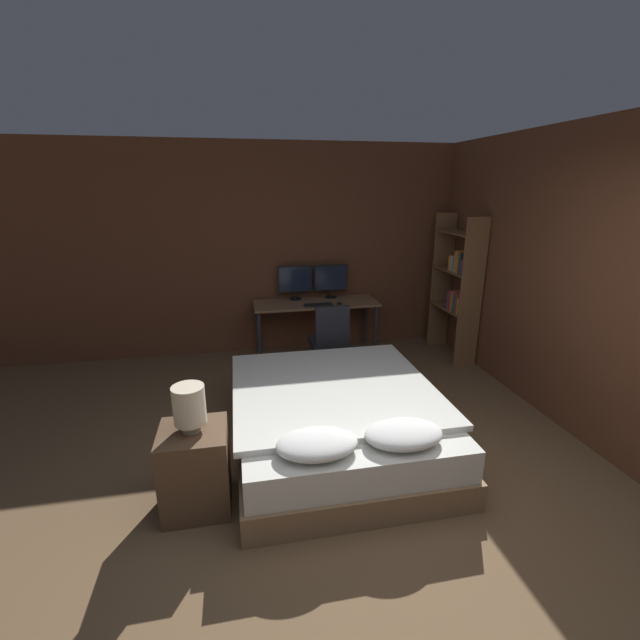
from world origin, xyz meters
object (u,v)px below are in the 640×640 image
object	(u,v)px
monitor_left	(295,281)
computer_mouse	(339,303)
monitor_right	(331,279)
office_chair	(330,350)
bookshelf	(459,283)
bed	(336,419)
desk	(316,309)
nightstand	(196,469)
bedside_lamp	(189,405)
keyboard	(318,305)

from	to	relation	value
monitor_left	computer_mouse	distance (m)	0.67
monitor_right	office_chair	xyz separation A→B (m)	(-0.22, -0.95, -0.62)
bookshelf	office_chair	bearing A→B (deg)	-169.02
bed	monitor_right	size ratio (longest dim) A/B	4.46
bed	monitor_left	distance (m)	2.41
office_chair	monitor_right	bearing A→B (deg)	76.91
desk	computer_mouse	xyz separation A→B (m)	(0.27, -0.18, 0.11)
nightstand	bedside_lamp	xyz separation A→B (m)	(-0.00, 0.00, 0.49)
desk	keyboard	xyz separation A→B (m)	(-0.00, -0.18, 0.10)
computer_mouse	office_chair	bearing A→B (deg)	-113.19
desk	monitor_left	world-z (taller)	monitor_left
bed	bookshelf	bearing A→B (deg)	40.38
monitor_left	keyboard	world-z (taller)	monitor_left
computer_mouse	bookshelf	xyz separation A→B (m)	(1.49, -0.25, 0.26)
nightstand	office_chair	xyz separation A→B (m)	(1.35, 1.87, 0.06)
bed	bookshelf	world-z (taller)	bookshelf
monitor_right	office_chair	world-z (taller)	monitor_right
nightstand	keyboard	distance (m)	2.83
keyboard	bookshelf	distance (m)	1.79
computer_mouse	bookshelf	bearing A→B (deg)	-9.64
computer_mouse	office_chair	xyz separation A→B (m)	(-0.25, -0.59, -0.39)
nightstand	office_chair	world-z (taller)	office_chair
office_chair	bookshelf	world-z (taller)	bookshelf
nightstand	monitor_left	xyz separation A→B (m)	(1.10, 2.82, 0.68)
office_chair	bookshelf	bearing A→B (deg)	10.98
desk	computer_mouse	bearing A→B (deg)	-33.89
desk	office_chair	distance (m)	0.82
desk	bed	bearing A→B (deg)	-96.04
bedside_lamp	computer_mouse	size ratio (longest dim) A/B	4.63
nightstand	monitor_right	size ratio (longest dim) A/B	1.34
bed	bedside_lamp	size ratio (longest dim) A/B	6.16
bedside_lamp	bed	bearing A→B (deg)	25.11
nightstand	bookshelf	world-z (taller)	bookshelf
monitor_right	computer_mouse	distance (m)	0.43
nightstand	monitor_left	size ratio (longest dim) A/B	1.34
monitor_left	computer_mouse	world-z (taller)	monitor_left
keyboard	bookshelf	xyz separation A→B (m)	(1.76, -0.25, 0.27)
monitor_right	computer_mouse	xyz separation A→B (m)	(0.03, -0.36, -0.24)
keyboard	bookshelf	size ratio (longest dim) A/B	0.20
monitor_left	office_chair	bearing A→B (deg)	-75.09
desk	bedside_lamp	bearing A→B (deg)	-116.88
bed	keyboard	xyz separation A→B (m)	(0.22, 1.94, 0.47)
nightstand	keyboard	world-z (taller)	keyboard
nightstand	keyboard	size ratio (longest dim) A/B	1.68
monitor_left	bed	bearing A→B (deg)	-89.64
monitor_right	bookshelf	distance (m)	1.64
office_chair	computer_mouse	bearing A→B (deg)	66.81
bed	bedside_lamp	bearing A→B (deg)	-154.89
monitor_right	nightstand	bearing A→B (deg)	-119.17
office_chair	bookshelf	xyz separation A→B (m)	(1.74, 0.34, 0.65)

